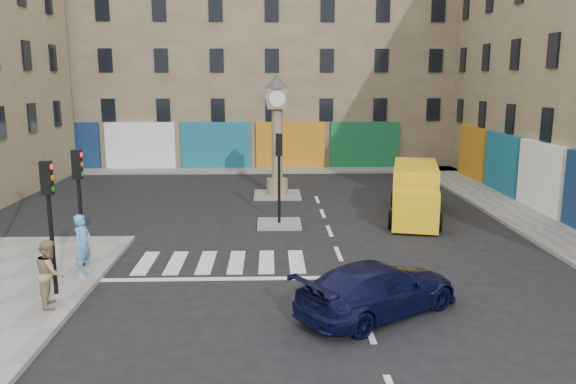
{
  "coord_description": "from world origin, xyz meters",
  "views": [
    {
      "loc": [
        -2.35,
        -14.66,
        5.96
      ],
      "look_at": [
        -1.73,
        5.07,
        2.0
      ],
      "focal_mm": 35.0,
      "sensor_mm": 36.0,
      "label": 1
    }
  ],
  "objects_px": {
    "pedestrian_blue": "(83,245)",
    "navy_sedan": "(378,289)",
    "pedestrian_tan": "(50,273)",
    "traffic_light_left_near": "(49,206)",
    "yellow_van": "(415,192)",
    "clock_pillar": "(277,128)",
    "traffic_light_island": "(279,164)",
    "traffic_light_left_far": "(79,189)"
  },
  "relations": [
    {
      "from": "clock_pillar",
      "to": "traffic_light_left_near",
      "type": "bearing_deg",
      "value": -114.55
    },
    {
      "from": "traffic_light_left_far",
      "to": "traffic_light_island",
      "type": "bearing_deg",
      "value": 40.6
    },
    {
      "from": "traffic_light_island",
      "to": "pedestrian_blue",
      "type": "xyz_separation_m",
      "value": [
        -6.01,
        -6.25,
        -1.51
      ]
    },
    {
      "from": "traffic_light_left_far",
      "to": "yellow_van",
      "type": "distance_m",
      "value": 14.13
    },
    {
      "from": "traffic_light_left_far",
      "to": "clock_pillar",
      "type": "distance_m",
      "value": 13.05
    },
    {
      "from": "yellow_van",
      "to": "navy_sedan",
      "type": "bearing_deg",
      "value": -95.41
    },
    {
      "from": "navy_sedan",
      "to": "pedestrian_tan",
      "type": "bearing_deg",
      "value": 52.85
    },
    {
      "from": "traffic_light_island",
      "to": "traffic_light_left_far",
      "type": "bearing_deg",
      "value": -139.4
    },
    {
      "from": "traffic_light_left_far",
      "to": "pedestrian_blue",
      "type": "height_order",
      "value": "traffic_light_left_far"
    },
    {
      "from": "clock_pillar",
      "to": "pedestrian_blue",
      "type": "xyz_separation_m",
      "value": [
        -6.01,
        -12.25,
        -2.46
      ]
    },
    {
      "from": "yellow_van",
      "to": "pedestrian_tan",
      "type": "distance_m",
      "value": 15.68
    },
    {
      "from": "traffic_light_left_near",
      "to": "traffic_light_island",
      "type": "bearing_deg",
      "value": 51.07
    },
    {
      "from": "pedestrian_tan",
      "to": "yellow_van",
      "type": "bearing_deg",
      "value": -67.9
    },
    {
      "from": "traffic_light_left_near",
      "to": "clock_pillar",
      "type": "xyz_separation_m",
      "value": [
        6.3,
        13.8,
        0.93
      ]
    },
    {
      "from": "navy_sedan",
      "to": "yellow_van",
      "type": "distance_m",
      "value": 11.05
    },
    {
      "from": "traffic_light_island",
      "to": "pedestrian_tan",
      "type": "relative_size",
      "value": 2.09
    },
    {
      "from": "yellow_van",
      "to": "clock_pillar",
      "type": "bearing_deg",
      "value": 155.99
    },
    {
      "from": "pedestrian_tan",
      "to": "traffic_light_left_near",
      "type": "bearing_deg",
      "value": -3.15
    },
    {
      "from": "traffic_light_island",
      "to": "clock_pillar",
      "type": "relative_size",
      "value": 0.61
    },
    {
      "from": "navy_sedan",
      "to": "pedestrian_blue",
      "type": "distance_m",
      "value": 8.89
    },
    {
      "from": "traffic_light_left_near",
      "to": "pedestrian_tan",
      "type": "distance_m",
      "value": 1.79
    },
    {
      "from": "clock_pillar",
      "to": "yellow_van",
      "type": "relative_size",
      "value": 0.95
    },
    {
      "from": "navy_sedan",
      "to": "pedestrian_blue",
      "type": "bearing_deg",
      "value": 37.49
    },
    {
      "from": "traffic_light_left_near",
      "to": "yellow_van",
      "type": "relative_size",
      "value": 0.57
    },
    {
      "from": "yellow_van",
      "to": "pedestrian_tan",
      "type": "bearing_deg",
      "value": -126.92
    },
    {
      "from": "traffic_light_left_near",
      "to": "pedestrian_blue",
      "type": "relative_size",
      "value": 1.98
    },
    {
      "from": "yellow_van",
      "to": "pedestrian_blue",
      "type": "bearing_deg",
      "value": -134.02
    },
    {
      "from": "traffic_light_left_near",
      "to": "pedestrian_blue",
      "type": "bearing_deg",
      "value": 79.29
    },
    {
      "from": "clock_pillar",
      "to": "pedestrian_tan",
      "type": "xyz_separation_m",
      "value": [
        -6.1,
        -14.6,
        -2.51
      ]
    },
    {
      "from": "traffic_light_island",
      "to": "yellow_van",
      "type": "distance_m",
      "value": 6.34
    },
    {
      "from": "traffic_light_left_near",
      "to": "clock_pillar",
      "type": "bearing_deg",
      "value": 65.45
    },
    {
      "from": "yellow_van",
      "to": "traffic_light_left_near",
      "type": "bearing_deg",
      "value": -129.73
    },
    {
      "from": "navy_sedan",
      "to": "yellow_van",
      "type": "xyz_separation_m",
      "value": [
        3.6,
        10.43,
        0.44
      ]
    },
    {
      "from": "traffic_light_island",
      "to": "navy_sedan",
      "type": "distance_m",
      "value": 9.58
    },
    {
      "from": "clock_pillar",
      "to": "yellow_van",
      "type": "bearing_deg",
      "value": -37.65
    },
    {
      "from": "navy_sedan",
      "to": "yellow_van",
      "type": "height_order",
      "value": "yellow_van"
    },
    {
      "from": "pedestrian_blue",
      "to": "navy_sedan",
      "type": "bearing_deg",
      "value": -93.48
    },
    {
      "from": "traffic_light_left_far",
      "to": "traffic_light_left_near",
      "type": "bearing_deg",
      "value": -90.0
    },
    {
      "from": "clock_pillar",
      "to": "navy_sedan",
      "type": "xyz_separation_m",
      "value": [
        2.41,
        -15.07,
        -2.87
      ]
    },
    {
      "from": "pedestrian_blue",
      "to": "traffic_light_island",
      "type": "bearing_deg",
      "value": -28.79
    },
    {
      "from": "clock_pillar",
      "to": "navy_sedan",
      "type": "distance_m",
      "value": 15.53
    },
    {
      "from": "traffic_light_left_far",
      "to": "pedestrian_blue",
      "type": "relative_size",
      "value": 1.98
    }
  ]
}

